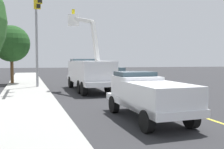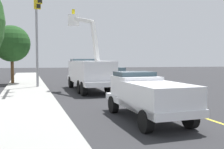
# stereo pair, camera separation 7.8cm
# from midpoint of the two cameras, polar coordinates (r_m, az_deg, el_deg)

# --- Properties ---
(ground) EXTENTS (120.00, 120.00, 0.00)m
(ground) POSITION_cam_midpoint_polar(r_m,az_deg,el_deg) (22.61, 1.55, -3.38)
(ground) COLOR #2D2D30
(sidewalk_far_side) EXTENTS (59.97, 11.25, 0.12)m
(sidewalk_far_side) POSITION_cam_midpoint_polar(r_m,az_deg,el_deg) (21.26, -18.44, -3.83)
(sidewalk_far_side) COLOR #9E9E99
(sidewalk_far_side) RESTS_ON ground
(lane_centre_stripe) EXTENTS (49.61, 6.56, 0.01)m
(lane_centre_stripe) POSITION_cam_midpoint_polar(r_m,az_deg,el_deg) (22.61, 1.55, -3.37)
(lane_centre_stripe) COLOR yellow
(lane_centre_stripe) RESTS_ON ground
(utility_bucket_truck) EXTENTS (8.45, 3.53, 6.89)m
(utility_bucket_truck) POSITION_cam_midpoint_polar(r_m,az_deg,el_deg) (21.95, -5.20, 0.63)
(utility_bucket_truck) COLOR white
(utility_bucket_truck) RESTS_ON ground
(service_pickup_truck) EXTENTS (5.82, 2.80, 2.06)m
(service_pickup_truck) POSITION_cam_midpoint_polar(r_m,az_deg,el_deg) (11.50, 7.78, -4.41)
(service_pickup_truck) COLOR white
(service_pickup_truck) RESTS_ON ground
(passing_minivan) EXTENTS (5.00, 2.50, 1.69)m
(passing_minivan) POSITION_cam_midpoint_polar(r_m,az_deg,el_deg) (31.16, 0.43, 0.29)
(passing_minivan) COLOR silver
(passing_minivan) RESTS_ON ground
(traffic_cone_mid_front) EXTENTS (0.40, 0.40, 0.77)m
(traffic_cone_mid_front) POSITION_cam_midpoint_polar(r_m,az_deg,el_deg) (26.51, -3.52, -1.55)
(traffic_cone_mid_front) COLOR black
(traffic_cone_mid_front) RESTS_ON ground
(traffic_signal_mast) EXTENTS (5.53, 0.95, 8.95)m
(traffic_signal_mast) POSITION_cam_midpoint_polar(r_m,az_deg,el_deg) (23.77, -16.23, 11.12)
(traffic_signal_mast) COLOR gray
(traffic_signal_mast) RESTS_ON ground
(street_tree_right) EXTENTS (3.81, 3.81, 6.20)m
(street_tree_right) POSITION_cam_midpoint_polar(r_m,az_deg,el_deg) (29.27, -21.33, 6.33)
(street_tree_right) COLOR brown
(street_tree_right) RESTS_ON ground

